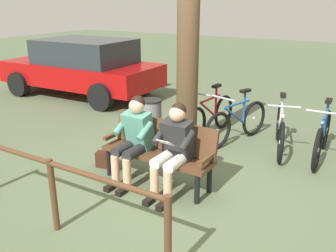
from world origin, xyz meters
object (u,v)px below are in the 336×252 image
(parked_car, at_px, (82,66))
(bicycle_blue, at_px, (280,130))
(tree_trunk, at_px, (188,52))
(handbag, at_px, (106,160))
(litter_bin, at_px, (151,121))
(bicycle_orange, at_px, (210,117))
(bicycle_green, at_px, (322,137))
(person_companion, at_px, (134,136))
(bench, at_px, (160,147))
(bicycle_silver, at_px, (237,123))
(person_reading, at_px, (174,145))

(parked_car, bearing_deg, bicycle_blue, 166.82)
(tree_trunk, xyz_separation_m, bicycle_blue, (-1.40, -0.69, -1.27))
(handbag, bearing_deg, parked_car, -42.80)
(litter_bin, height_order, bicycle_blue, bicycle_blue)
(bicycle_blue, bearing_deg, bicycle_orange, -108.30)
(litter_bin, bearing_deg, bicycle_green, -164.33)
(tree_trunk, distance_m, litter_bin, 1.41)
(person_companion, bearing_deg, bench, -152.82)
(bench, bearing_deg, bicycle_green, -130.56)
(bicycle_green, relative_size, parked_car, 0.40)
(litter_bin, relative_size, bicycle_silver, 0.48)
(bicycle_green, bearing_deg, parked_car, -101.65)
(person_reading, xyz_separation_m, bicycle_green, (-1.48, -2.15, -0.31))
(bicycle_silver, bearing_deg, bicycle_blue, 109.43)
(bench, height_order, litter_bin, bench)
(bicycle_green, height_order, bicycle_silver, same)
(bicycle_orange, bearing_deg, bicycle_green, 94.55)
(person_reading, distance_m, person_companion, 0.64)
(handbag, distance_m, bicycle_green, 3.41)
(bicycle_silver, bearing_deg, bicycle_green, 108.65)
(person_reading, xyz_separation_m, bicycle_blue, (-0.82, -2.14, -0.31))
(parked_car, bearing_deg, bicycle_silver, 164.77)
(bicycle_green, height_order, parked_car, parked_car)
(handbag, height_order, litter_bin, litter_bin)
(person_reading, relative_size, person_companion, 1.00)
(bicycle_orange, bearing_deg, handbag, -14.36)
(tree_trunk, bearing_deg, litter_bin, 6.02)
(bench, bearing_deg, bicycle_blue, -118.20)
(bicycle_orange, height_order, parked_car, parked_car)
(bicycle_silver, distance_m, bicycle_orange, 0.55)
(bicycle_green, relative_size, bicycle_silver, 1.04)
(litter_bin, distance_m, bicycle_silver, 1.52)
(bicycle_green, bearing_deg, litter_bin, -75.81)
(tree_trunk, bearing_deg, bicycle_silver, -134.33)
(person_reading, distance_m, bicycle_silver, 2.14)
(bicycle_blue, distance_m, parked_car, 5.57)
(handbag, xyz_separation_m, parked_car, (3.37, -3.12, 0.65))
(person_reading, distance_m, tree_trunk, 1.83)
(person_reading, bearing_deg, bicycle_green, -122.84)
(person_reading, bearing_deg, bicycle_orange, -75.99)
(person_reading, relative_size, bicycle_orange, 0.72)
(litter_bin, bearing_deg, person_companion, 114.21)
(bicycle_orange, bearing_deg, litter_bin, -37.31)
(person_companion, relative_size, bicycle_silver, 0.74)
(bicycle_green, distance_m, bicycle_orange, 1.96)
(person_reading, relative_size, bicycle_silver, 0.74)
(person_reading, bearing_deg, bicycle_blue, -109.18)
(bicycle_orange, bearing_deg, person_reading, 18.28)
(tree_trunk, bearing_deg, handbag, 63.28)
(person_reading, height_order, litter_bin, person_reading)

